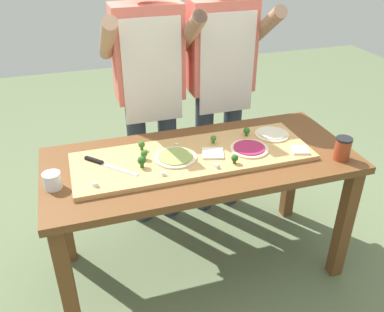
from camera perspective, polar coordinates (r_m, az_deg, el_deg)
ground_plane at (r=2.63m, az=1.05°, el=-14.72°), size 8.00×8.00×0.00m
prep_table at (r=2.22m, az=1.21°, el=-2.64°), size 1.62×0.71×0.77m
cutting_board at (r=2.14m, az=0.18°, el=-0.09°), size 1.24×0.42×0.02m
chefs_knife at (r=2.09m, az=-12.12°, el=-1.03°), size 0.24×0.25×0.02m
pizza_whole_pesto_green at (r=2.10m, az=-2.28°, el=-0.16°), size 0.22×0.22×0.02m
pizza_whole_cheese_artichoke at (r=2.37m, az=10.97°, el=2.98°), size 0.19×0.19×0.02m
pizza_whole_beet_magenta at (r=2.20m, az=7.91°, el=1.04°), size 0.20×0.20×0.02m
pizza_slice_far_left at (r=2.14m, az=2.88°, el=0.37°), size 0.14×0.14×0.01m
pizza_slice_near_left at (r=2.24m, az=14.69°, el=0.80°), size 0.11×0.11×0.01m
broccoli_floret_back_left at (r=2.09m, az=-6.63°, el=0.27°), size 0.04×0.04×0.05m
broccoli_floret_front_left at (r=2.06m, az=5.91°, el=-0.31°), size 0.04×0.04×0.05m
broccoli_floret_center_right at (r=2.18m, az=-6.97°, el=1.54°), size 0.04×0.04×0.05m
broccoli_floret_front_right at (r=2.24m, az=2.97°, el=2.41°), size 0.03×0.03×0.05m
broccoli_floret_back_mid at (r=2.02m, az=-6.96°, el=-0.68°), size 0.04×0.04×0.06m
broccoli_floret_center_left at (r=2.33m, az=7.54°, el=3.44°), size 0.04×0.04×0.05m
cheese_crumble_a at (r=1.94m, az=-13.17°, el=-3.85°), size 0.03×0.03×0.02m
cheese_crumble_b at (r=1.97m, az=-3.93°, el=-2.44°), size 0.02×0.02×0.02m
cheese_crumble_c at (r=2.22m, az=-2.14°, el=1.59°), size 0.02×0.02×0.01m
cheese_crumble_d at (r=2.02m, az=3.46°, el=-1.37°), size 0.03×0.03×0.02m
flour_cup at (r=2.01m, az=-18.69°, el=-3.35°), size 0.08×0.08×0.08m
sauce_jar at (r=2.25m, az=20.06°, el=0.97°), size 0.08×0.08×0.12m
cook_left at (r=2.52m, az=-5.86°, el=10.06°), size 0.54×0.39×1.67m
cook_right at (r=2.64m, az=3.99°, el=11.10°), size 0.54×0.39×1.67m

